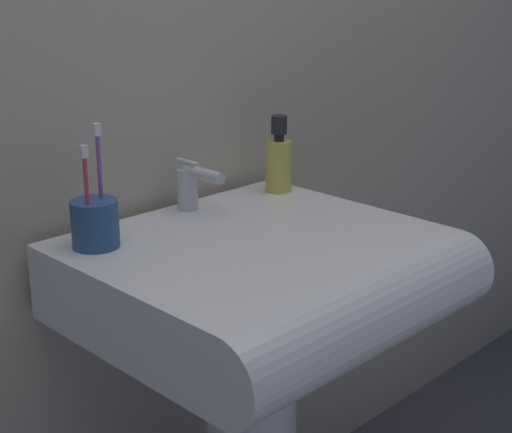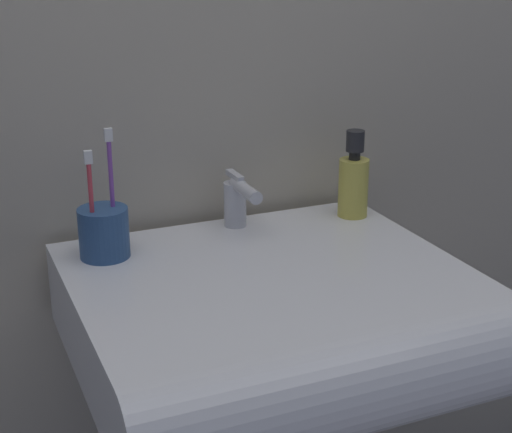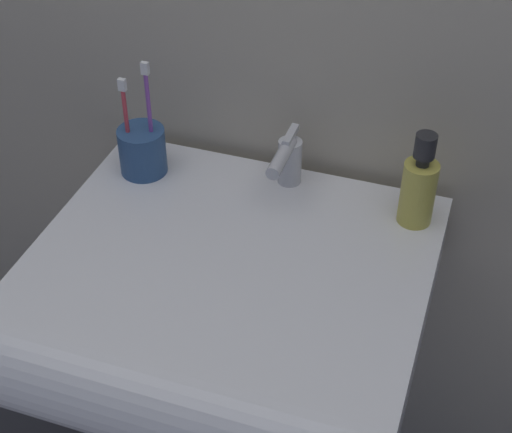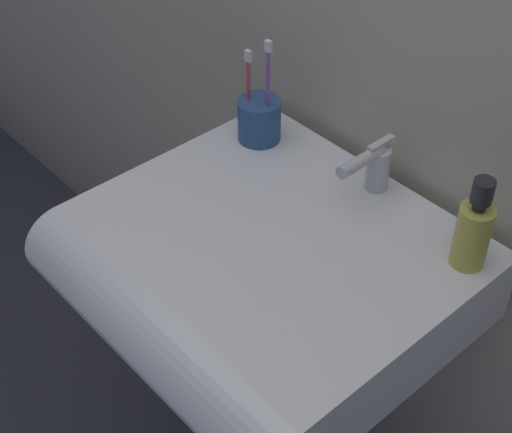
{
  "view_description": "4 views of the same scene",
  "coord_description": "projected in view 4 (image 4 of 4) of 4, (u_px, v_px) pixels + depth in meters",
  "views": [
    {
      "loc": [
        -0.88,
        -0.9,
        1.25
      ],
      "look_at": [
        0.01,
        -0.0,
        0.84
      ],
      "focal_mm": 55.0,
      "sensor_mm": 36.0,
      "label": 1
    },
    {
      "loc": [
        -0.44,
        -0.99,
        1.28
      ],
      "look_at": [
        -0.01,
        0.01,
        0.89
      ],
      "focal_mm": 55.0,
      "sensor_mm": 36.0,
      "label": 2
    },
    {
      "loc": [
        0.31,
        -0.81,
        1.58
      ],
      "look_at": [
        0.04,
        -0.0,
        0.89
      ],
      "focal_mm": 55.0,
      "sensor_mm": 36.0,
      "label": 3
    },
    {
      "loc": [
        0.66,
        -0.65,
        1.63
      ],
      "look_at": [
        -0.02,
        -0.03,
        0.84
      ],
      "focal_mm": 55.0,
      "sensor_mm": 36.0,
      "label": 4
    }
  ],
  "objects": [
    {
      "name": "sink_pedestal",
      "position": [
        275.0,
        408.0,
        1.55
      ],
      "size": [
        0.17,
        0.17,
        0.67
      ],
      "primitive_type": "cylinder",
      "color": "white",
      "rests_on": "ground"
    },
    {
      "name": "sink_basin",
      "position": [
        255.0,
        276.0,
        1.26
      ],
      "size": [
        0.58,
        0.54,
        0.13
      ],
      "color": "white",
      "rests_on": "sink_pedestal"
    },
    {
      "name": "faucet",
      "position": [
        374.0,
        166.0,
        1.29
      ],
      "size": [
        0.04,
        0.12,
        0.1
      ],
      "color": "silver",
      "rests_on": "sink_basin"
    },
    {
      "name": "toothbrush_cup",
      "position": [
        259.0,
        119.0,
        1.41
      ],
      "size": [
        0.08,
        0.08,
        0.2
      ],
      "color": "#2D5184",
      "rests_on": "sink_basin"
    },
    {
      "name": "soap_bottle",
      "position": [
        473.0,
        231.0,
        1.15
      ],
      "size": [
        0.05,
        0.05,
        0.16
      ],
      "color": "gold",
      "rests_on": "sink_basin"
    }
  ]
}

